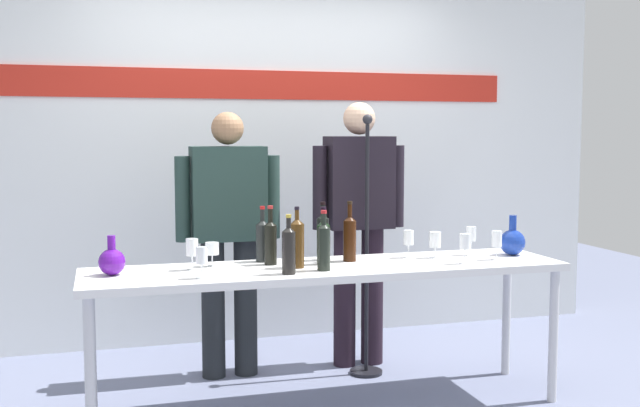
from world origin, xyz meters
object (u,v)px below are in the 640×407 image
wine_glass_right_1 (497,240)px  wine_glass_right_4 (465,242)px  presenter_right (359,216)px  wine_glass_left_0 (212,249)px  wine_bottle_1 (263,239)px  wine_bottle_0 (323,240)px  wine_glass_left_2 (192,248)px  display_table (328,277)px  wine_bottle_3 (270,241)px  wine_bottle_5 (324,245)px  wine_glass_right_3 (471,235)px  decanter_blue_right (512,241)px  wine_bottle_4 (289,249)px  wine_bottle_7 (323,235)px  presenter_left (229,226)px  wine_glass_right_0 (435,240)px  decanter_blue_left (112,261)px  wine_bottle_2 (350,237)px  wine_glass_right_2 (409,238)px  wine_glass_left_1 (202,256)px  microphone_stand (367,288)px  wine_bottle_6 (297,242)px

wine_glass_right_1 → wine_glass_right_4: 0.24m
presenter_right → wine_glass_left_0: 1.14m
wine_bottle_1 → wine_bottle_0: bearing=-30.4°
wine_glass_left_2 → wine_glass_right_4: (1.43, -0.22, 0.00)m
display_table → wine_bottle_3: size_ratio=8.07×
display_table → wine_glass_left_0: 0.63m
wine_bottle_5 → wine_glass_right_3: (0.95, 0.23, -0.01)m
display_table → wine_bottle_1: (-0.30, 0.22, 0.18)m
decanter_blue_right → wine_bottle_4: bearing=-171.2°
wine_bottle_7 → wine_bottle_1: bearing=172.2°
presenter_left → wine_glass_right_1: 1.57m
presenter_left → wine_glass_right_0: 1.23m
presenter_right → wine_glass_left_2: (-1.12, -0.62, -0.06)m
decanter_blue_left → wine_bottle_3: 0.82m
display_table → wine_bottle_5: 0.24m
wine_bottle_2 → wine_glass_left_0: bearing=176.5°
wine_bottle_4 → wine_glass_right_2: 0.82m
decanter_blue_right → wine_glass_right_0: decanter_blue_right is taller
wine_glass_right_0 → wine_glass_right_2: 0.15m
decanter_blue_right → wine_glass_left_1: (-1.80, -0.21, 0.03)m
wine_bottle_3 → wine_bottle_7: 0.31m
decanter_blue_right → display_table: bearing=-178.0°
presenter_right → wine_bottle_5: presenter_right is taller
wine_glass_left_2 → wine_bottle_5: bearing=-17.3°
wine_bottle_5 → microphone_stand: size_ratio=0.20×
wine_glass_right_1 → wine_glass_left_1: bearing=-176.8°
wine_glass_left_0 → decanter_blue_left: bearing=-167.6°
wine_bottle_3 → wine_glass_left_1: size_ratio=2.05×
wine_bottle_0 → wine_glass_left_0: (-0.58, 0.10, -0.04)m
wine_bottle_0 → wine_glass_left_0: 0.59m
wine_bottle_3 → wine_glass_left_0: (-0.31, 0.03, -0.04)m
wine_glass_right_4 → display_table: bearing=168.7°
presenter_right → wine_glass_left_0: bearing=-151.6°
wine_glass_left_0 → wine_glass_right_3: wine_glass_right_3 is taller
wine_glass_left_1 → wine_glass_right_2: size_ratio=0.99×
decanter_blue_right → wine_bottle_6: bearing=-177.8°
wine_glass_left_2 → wine_bottle_1: bearing=20.5°
wine_bottle_6 → wine_glass_right_3: size_ratio=1.94×
wine_glass_right_4 → wine_bottle_2: bearing=156.2°
wine_glass_left_0 → wine_glass_right_4: wine_glass_right_4 is taller
wine_bottle_1 → wine_bottle_7: (0.33, -0.04, 0.01)m
wine_bottle_3 → presenter_left: bearing=102.6°
decanter_blue_right → wine_bottle_7: size_ratio=0.72×
wine_bottle_6 → wine_glass_right_2: 0.70m
wine_glass_right_2 → wine_bottle_1: bearing=173.3°
wine_bottle_1 → wine_glass_right_3: size_ratio=1.84×
display_table → wine_bottle_5: (-0.06, -0.13, 0.19)m
wine_glass_right_2 → wine_glass_right_4: size_ratio=0.96×
wine_bottle_4 → wine_glass_left_2: bearing=151.3°
wine_bottle_0 → wine_glass_left_2: (-0.69, 0.02, -0.01)m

